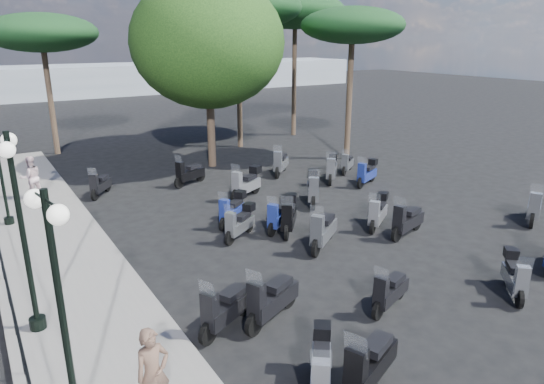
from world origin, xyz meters
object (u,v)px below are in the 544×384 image
pine_0 (238,8)px  pine_1 (295,11)px  scooter_13 (515,277)px  scooter_14 (407,221)px  lamp_post_1 (21,222)px  scooter_3 (226,309)px  scooter_23 (347,164)px  pedestrian_far (31,177)px  scooter_7 (389,292)px  scooter_15 (323,231)px  scooter_22 (313,189)px  pine_3 (353,26)px  scooter_2 (271,300)px  scooter_27 (534,208)px  woman (153,374)px  scooter_5 (100,185)px  scooter_28 (332,169)px  broadleaf_tree (208,43)px  scooter_11 (189,174)px  lamp_post_0 (60,302)px  scooter_16 (246,184)px  scooter_10 (232,210)px  scooter_29 (367,173)px  scooter_9 (289,216)px  scooter_4 (240,223)px  scooter_1 (321,368)px  scooter_21 (378,213)px  scooter_30 (279,215)px  scooter_8 (369,366)px  pine_2 (41,33)px  scooter_17 (281,163)px

pine_0 → pine_1: (4.40, 1.23, -0.02)m
scooter_13 → scooter_14: 3.84m
lamp_post_1 → scooter_13: bearing=-16.7°
scooter_3 → pine_1: 22.08m
lamp_post_1 → scooter_23: (13.31, 6.11, -2.02)m
lamp_post_1 → pedestrian_far: bearing=90.1°
scooter_7 → scooter_15: (0.78, 3.36, 0.09)m
scooter_22 → pine_3: size_ratio=0.23×
scooter_2 → scooter_27: size_ratio=1.03×
scooter_2 → scooter_13: bearing=-134.9°
woman → pedestrian_far: pedestrian_far is taller
lamp_post_1 → scooter_5: 9.34m
scooter_28 → pine_3: 7.05m
broadleaf_tree → scooter_11: bearing=-132.7°
lamp_post_0 → scooter_16: bearing=37.5°
scooter_3 → scooter_27: (11.17, 0.13, 0.03)m
scooter_2 → scooter_16: size_ratio=1.02×
scooter_10 → scooter_29: bearing=-116.2°
scooter_9 → pine_1: 17.04m
scooter_4 → scooter_29: scooter_29 is taller
lamp_post_0 → scooter_29: (12.64, 7.44, -1.80)m
scooter_1 → scooter_21: scooter_21 is taller
scooter_28 → scooter_30: scooter_28 is taller
scooter_1 → pine_1: bearing=-84.5°
scooter_23 → scooter_10: bearing=75.8°
scooter_5 → scooter_16: 5.51m
scooter_29 → scooter_9: bearing=90.2°
scooter_1 → scooter_5: bearing=-48.7°
scooter_3 → scooter_8: 3.13m
lamp_post_1 → scooter_4: lamp_post_1 is taller
scooter_11 → pine_2: pine_2 is taller
scooter_23 → scooter_29: 1.92m
scooter_16 → scooter_7: bearing=145.1°
lamp_post_0 → woman: (1.08, -0.34, -1.39)m
scooter_23 → broadleaf_tree: broadleaf_tree is taller
scooter_10 → scooter_28: scooter_28 is taller
woman → pine_1: pine_1 is taller
scooter_4 → scooter_14: bearing=-151.0°
scooter_5 → scooter_10: scooter_10 is taller
scooter_11 → scooter_13: (2.86, -12.24, -0.00)m
lamp_post_0 → scooter_21: lamp_post_0 is taller
scooter_17 → scooter_21: bearing=129.2°
scooter_7 → scooter_14: bearing=-71.3°
scooter_5 → scooter_14: (6.82, -8.86, 0.05)m
pedestrian_far → scooter_23: size_ratio=1.24×
scooter_14 → pine_1: pine_1 is taller
scooter_17 → pine_1: 11.34m
scooter_9 → scooter_2: bearing=91.7°
lamp_post_0 → scooter_29: size_ratio=2.46×
scooter_3 → pine_3: (11.78, 10.02, 5.74)m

